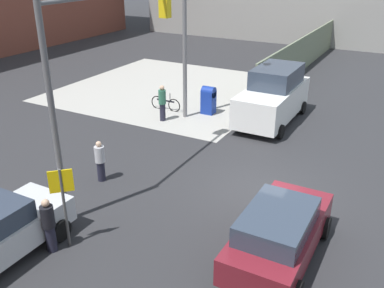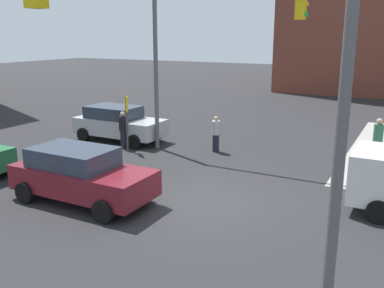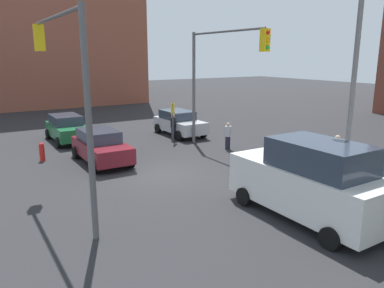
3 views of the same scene
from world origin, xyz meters
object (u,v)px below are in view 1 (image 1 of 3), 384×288
at_px(bicycle_leaning_on_fence, 166,104).
at_px(traffic_signal_nw_corner, 106,54).
at_px(street_lamp_corner, 191,21).
at_px(pedestrian_walking_north, 162,102).
at_px(pedestrian_waiting, 100,161).
at_px(sedan_maroon, 279,232).
at_px(mailbox_blue, 208,99).
at_px(pedestrian_crossing, 49,225).
at_px(van_white_delivery, 273,96).

bearing_deg(bicycle_leaning_on_fence, traffic_signal_nw_corner, -160.59).
xyz_separation_m(street_lamp_corner, pedestrian_walking_north, (-0.95, 1.07, -3.77)).
relative_size(traffic_signal_nw_corner, pedestrian_waiting, 4.22).
height_order(sedan_maroon, pedestrian_walking_north, pedestrian_walking_north).
height_order(street_lamp_corner, bicycle_leaning_on_fence, street_lamp_corner).
relative_size(traffic_signal_nw_corner, mailbox_blue, 4.55).
height_order(traffic_signal_nw_corner, pedestrian_crossing, traffic_signal_nw_corner).
height_order(van_white_delivery, pedestrian_crossing, van_white_delivery).
bearing_deg(street_lamp_corner, traffic_signal_nw_corner, -172.62).
relative_size(street_lamp_corner, pedestrian_crossing, 4.90).
height_order(street_lamp_corner, sedan_maroon, street_lamp_corner).
distance_m(pedestrian_waiting, bicycle_leaning_on_fence, 7.87).
distance_m(traffic_signal_nw_corner, pedestrian_waiting, 3.95).
height_order(traffic_signal_nw_corner, bicycle_leaning_on_fence, traffic_signal_nw_corner).
distance_m(sedan_maroon, pedestrian_crossing, 6.16).
bearing_deg(street_lamp_corner, mailbox_blue, -22.51).
bearing_deg(van_white_delivery, pedestrian_crossing, 170.95).
bearing_deg(van_white_delivery, street_lamp_corner, 113.88).
xyz_separation_m(mailbox_blue, bicycle_leaning_on_fence, (-0.60, 2.20, -0.42)).
distance_m(pedestrian_waiting, pedestrian_walking_north, 6.34).
bearing_deg(traffic_signal_nw_corner, pedestrian_waiting, 85.80).
xyz_separation_m(mailbox_blue, pedestrian_crossing, (-12.00, -1.20, 0.08)).
bearing_deg(sedan_maroon, mailbox_blue, 35.87).
height_order(traffic_signal_nw_corner, van_white_delivery, traffic_signal_nw_corner).
relative_size(sedan_maroon, bicycle_leaning_on_fence, 2.48).
bearing_deg(mailbox_blue, street_lamp_corner, 157.49).
bearing_deg(sedan_maroon, bicycle_leaning_on_fence, 45.67).
distance_m(van_white_delivery, pedestrian_waiting, 9.41).
relative_size(street_lamp_corner, mailbox_blue, 5.59).
relative_size(traffic_signal_nw_corner, pedestrian_crossing, 3.98).
bearing_deg(mailbox_blue, traffic_signal_nw_corner, -176.53).
bearing_deg(street_lamp_corner, bicycle_leaning_on_fence, 75.81).
bearing_deg(sedan_maroon, van_white_delivery, 19.76).
distance_m(traffic_signal_nw_corner, pedestrian_walking_north, 7.56).
height_order(street_lamp_corner, mailbox_blue, street_lamp_corner).
relative_size(mailbox_blue, bicycle_leaning_on_fence, 0.82).
bearing_deg(van_white_delivery, traffic_signal_nw_corner, 162.97).
distance_m(street_lamp_corner, pedestrian_crossing, 11.73).
distance_m(traffic_signal_nw_corner, sedan_maroon, 7.42).
xyz_separation_m(mailbox_blue, pedestrian_walking_north, (-2.00, 1.50, 0.17)).
relative_size(van_white_delivery, pedestrian_walking_north, 3.02).
xyz_separation_m(traffic_signal_nw_corner, bicycle_leaning_on_fence, (7.65, 2.70, -4.33)).
relative_size(traffic_signal_nw_corner, bicycle_leaning_on_fence, 3.71).
relative_size(van_white_delivery, pedestrian_waiting, 3.51).
bearing_deg(pedestrian_walking_north, bicycle_leaning_on_fence, 13.22).
bearing_deg(sedan_maroon, pedestrian_walking_north, 48.34).
relative_size(traffic_signal_nw_corner, pedestrian_walking_north, 3.63).
bearing_deg(traffic_signal_nw_corner, sedan_maroon, -99.95).
relative_size(mailbox_blue, pedestrian_waiting, 0.93).
xyz_separation_m(van_white_delivery, pedestrian_crossing, (-12.56, 2.00, -0.44)).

